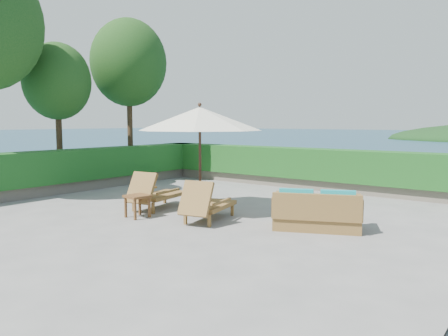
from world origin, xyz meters
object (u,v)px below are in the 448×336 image
Objects in this scene: lounge_left at (155,193)px; wicker_loveseat at (317,213)px; patio_umbrella at (200,120)px; lounge_right at (207,204)px; side_table at (137,199)px.

wicker_loveseat is at bearing -1.21° from lounge_left.
patio_umbrella reaches higher than lounge_left.
lounge_right reaches higher than wicker_loveseat.
patio_umbrella is 2.15m from lounge_right.
side_table is (-1.54, -0.69, 0.03)m from lounge_right.
lounge_left is 1.01m from side_table.
wicker_loveseat is at bearing 6.10° from lounge_right.
side_table is at bearing -169.34° from lounge_right.
lounge_left is 1.94m from lounge_right.
side_table is at bearing 177.32° from wicker_loveseat.
patio_umbrella is 1.93× the size of lounge_right.
patio_umbrella is at bearing 12.13° from lounge_left.
patio_umbrella is 2.23m from lounge_left.
patio_umbrella is 6.16× the size of side_table.
side_table is at bearing -76.62° from lounge_left.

